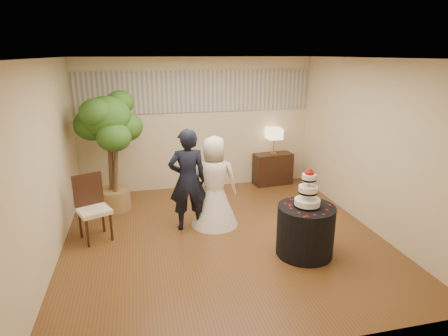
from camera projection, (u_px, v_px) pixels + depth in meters
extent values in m
cube|color=brown|center=(224.00, 237.00, 6.09)|extent=(5.00, 5.00, 0.00)
cube|color=white|center=(223.00, 58.00, 5.27)|extent=(5.00, 5.00, 0.00)
cube|color=beige|center=(197.00, 125.00, 8.01)|extent=(5.00, 0.06, 2.80)
cube|color=beige|center=(286.00, 224.00, 3.35)|extent=(5.00, 0.06, 2.80)
cube|color=beige|center=(47.00, 165.00, 5.14)|extent=(0.06, 5.00, 2.80)
cube|color=beige|center=(370.00, 145.00, 6.22)|extent=(0.06, 5.00, 2.80)
cube|color=#AAA69D|center=(197.00, 92.00, 7.78)|extent=(4.90, 0.02, 0.85)
imported|color=black|center=(188.00, 180.00, 6.16)|extent=(0.64, 0.42, 1.73)
imported|color=white|center=(214.00, 181.00, 6.33)|extent=(0.95, 0.95, 1.57)
cylinder|color=black|center=(305.00, 230.00, 5.48)|extent=(1.08, 1.08, 0.76)
cube|color=black|center=(273.00, 169.00, 8.48)|extent=(0.89, 0.46, 0.71)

